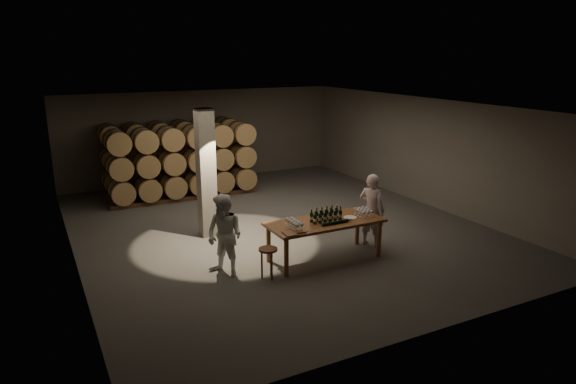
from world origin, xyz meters
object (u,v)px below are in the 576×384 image
bottle_cluster (326,216)px  person_man (372,210)px  notebook_near (300,231)px  person_woman (225,236)px  tasting_table (325,225)px  stool (268,254)px  plate (350,218)px

bottle_cluster → person_man: person_man is taller
notebook_near → person_man: 2.37m
person_man → person_woman: 3.71m
tasting_table → person_woman: size_ratio=1.51×
bottle_cluster → stool: (-1.57, -0.33, -0.48)m
notebook_near → person_man: size_ratio=0.13×
tasting_table → person_man: size_ratio=1.48×
notebook_near → person_man: person_man is taller
tasting_table → stool: bearing=-167.7°
tasting_table → plate: (0.61, -0.08, 0.11)m
notebook_near → bottle_cluster: bearing=31.7°
notebook_near → stool: (-0.71, 0.05, -0.38)m
stool → person_woman: (-0.71, 0.57, 0.33)m
person_man → person_woman: (-3.71, -0.02, -0.02)m
notebook_near → plate: bearing=20.0°
plate → tasting_table: bearing=172.8°
tasting_table → person_man: 1.46m
plate → notebook_near: notebook_near is taller
tasting_table → notebook_near: bearing=-155.2°
person_man → bottle_cluster: bearing=71.8°
notebook_near → person_woman: 1.55m
plate → stool: size_ratio=0.46×
bottle_cluster → notebook_near: bearing=-156.2°
plate → person_man: (0.83, 0.32, -0.03)m
stool → person_woman: bearing=141.4°
stool → person_man: bearing=11.1°
tasting_table → stool: 1.61m
plate → notebook_near: 1.49m
stool → notebook_near: bearing=-4.2°
plate → person_man: 0.89m
tasting_table → person_woman: bearing=174.2°
bottle_cluster → notebook_near: 0.95m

